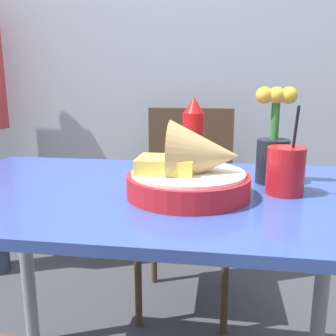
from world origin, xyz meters
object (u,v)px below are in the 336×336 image
object	(u,v)px
chair_far_window	(188,189)
ketchup_bottle	(193,137)
flower_vase	(273,146)
drink_cup	(285,172)
food_basket	(194,171)

from	to	relation	value
chair_far_window	ketchup_bottle	distance (m)	0.66
chair_far_window	ketchup_bottle	bearing A→B (deg)	-83.36
chair_far_window	flower_vase	distance (m)	0.77
drink_cup	flower_vase	size ratio (longest dim) A/B	0.85
ketchup_bottle	drink_cup	xyz separation A→B (m)	(0.24, -0.18, -0.06)
ketchup_bottle	drink_cup	size ratio (longest dim) A/B	1.05
ketchup_bottle	drink_cup	bearing A→B (deg)	-36.39
chair_far_window	flower_vase	world-z (taller)	flower_vase
ketchup_bottle	flower_vase	bearing A→B (deg)	-18.16
food_basket	flower_vase	xyz separation A→B (m)	(0.20, 0.16, 0.04)
food_basket	ketchup_bottle	world-z (taller)	ketchup_bottle
chair_far_window	food_basket	xyz separation A→B (m)	(0.09, -0.80, 0.28)
food_basket	chair_far_window	bearing A→B (deg)	96.21
chair_far_window	food_basket	world-z (taller)	food_basket
ketchup_bottle	flower_vase	size ratio (longest dim) A/B	0.89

